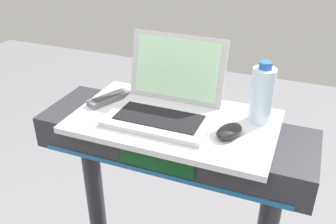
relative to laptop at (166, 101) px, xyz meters
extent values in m
cylinder|color=#28282D|center=(-0.31, -0.02, -0.63)|extent=(0.07, 0.07, 0.90)
cube|color=#28282D|center=(0.03, -0.02, -0.12)|extent=(0.90, 0.28, 0.11)
cube|color=#0C3F19|center=(0.03, -0.16, -0.12)|extent=(0.24, 0.01, 0.06)
cube|color=#1E598C|center=(0.03, -0.16, -0.17)|extent=(0.81, 0.00, 0.02)
cube|color=silver|center=(0.03, -0.02, -0.06)|extent=(0.65, 0.38, 0.02)
cube|color=#B7B7BC|center=(0.00, -0.04, -0.04)|extent=(0.33, 0.22, 0.02)
cube|color=black|center=(0.00, -0.06, -0.03)|extent=(0.27, 0.12, 0.00)
cube|color=#B7B7BC|center=(0.00, 0.09, 0.08)|extent=(0.33, 0.06, 0.22)
cube|color=#B2E0B7|center=(0.00, 0.09, 0.08)|extent=(0.29, 0.05, 0.19)
ellipsoid|color=black|center=(0.22, -0.06, -0.03)|extent=(0.09, 0.11, 0.03)
cylinder|color=silver|center=(0.29, 0.07, 0.04)|extent=(0.07, 0.07, 0.18)
cylinder|color=#2659A5|center=(0.29, 0.07, 0.14)|extent=(0.04, 0.04, 0.02)
cube|color=slate|center=(-0.22, 0.01, -0.04)|extent=(0.11, 0.16, 0.02)
cube|color=#333338|center=(-0.22, 0.01, -0.03)|extent=(0.08, 0.12, 0.00)
camera|label=1|loc=(0.40, -0.99, 0.54)|focal=39.78mm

